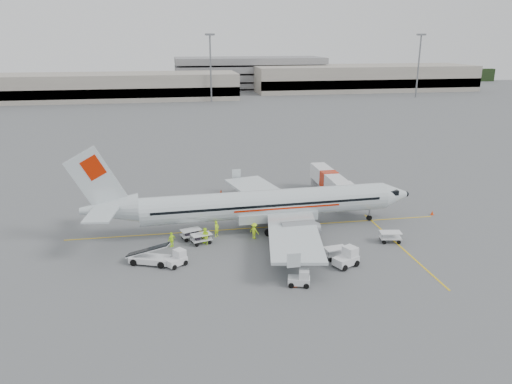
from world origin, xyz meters
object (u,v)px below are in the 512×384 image
at_px(jet_bridge, 329,185).
at_px(tug_aft, 176,258).
at_px(aircraft, 267,186).
at_px(tug_mid, 299,278).
at_px(tug_fore, 346,257).
at_px(belt_loader, 150,250).

height_order(jet_bridge, tug_aft, jet_bridge).
distance_m(aircraft, tug_mid, 14.90).
bearing_deg(tug_fore, aircraft, 90.63).
xyz_separation_m(jet_bridge, tug_aft, (-21.35, -17.84, -1.13)).
relative_size(aircraft, tug_fore, 15.52).
height_order(tug_fore, tug_mid, tug_fore).
xyz_separation_m(tug_mid, tug_aft, (-10.87, 6.03, 0.02)).
bearing_deg(belt_loader, tug_fore, 9.39).
height_order(tug_fore, tug_aft, tug_fore).
bearing_deg(tug_aft, belt_loader, 122.24).
xyz_separation_m(belt_loader, tug_fore, (18.93, -3.91, -0.48)).
bearing_deg(tug_aft, jet_bridge, 2.42).
bearing_deg(belt_loader, tug_mid, -6.43).
xyz_separation_m(jet_bridge, belt_loader, (-23.88, -16.91, -0.50)).
bearing_deg(tug_fore, jet_bridge, 50.18).
xyz_separation_m(jet_bridge, tug_mid, (-10.49, -23.87, -1.16)).
bearing_deg(tug_fore, belt_loader, 141.89).
height_order(aircraft, belt_loader, aircraft).
distance_m(jet_bridge, belt_loader, 29.26).
height_order(tug_mid, tug_aft, tug_aft).
bearing_deg(jet_bridge, belt_loader, -145.46).
xyz_separation_m(aircraft, tug_fore, (5.70, -11.14, -4.31)).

